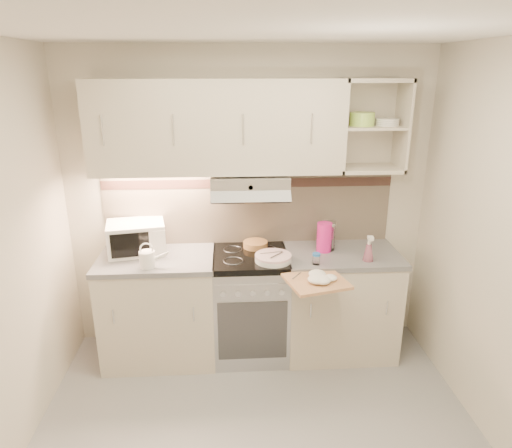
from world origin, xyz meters
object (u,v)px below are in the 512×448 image
microwave (136,237)px  spray_bottle (369,250)px  electric_range (251,304)px  watering_can (148,258)px  pink_pitcher (324,237)px  plate_stack (273,258)px  glass_jar (328,236)px  cutting_board (316,281)px

microwave → spray_bottle: microwave is taller
electric_range → watering_can: 0.95m
watering_can → pink_pitcher: pink_pitcher is taller
plate_stack → microwave: bearing=166.8°
pink_pitcher → glass_jar: 0.05m
cutting_board → spray_bottle: bearing=17.0°
electric_range → cutting_board: electric_range is taller
glass_jar → watering_can: bearing=-169.4°
electric_range → spray_bottle: spray_bottle is taller
pink_pitcher → cutting_board: (-0.15, -0.50, -0.15)m
microwave → plate_stack: 1.12m
microwave → cutting_board: bearing=-33.6°
plate_stack → pink_pitcher: (0.43, 0.18, 0.09)m
plate_stack → electric_range: bearing=140.6°
cutting_board → watering_can: bearing=153.3°
electric_range → spray_bottle: size_ratio=4.10×
microwave → glass_jar: (1.56, -0.04, -0.01)m
microwave → plate_stack: microwave is taller
plate_stack → cutting_board: 0.43m
electric_range → watering_can: (-0.78, -0.19, 0.52)m
electric_range → plate_stack: size_ratio=3.16×
electric_range → glass_jar: 0.86m
watering_can → spray_bottle: bearing=-0.3°
electric_range → watering_can: watering_can is taller
glass_jar → pink_pitcher: bearing=-137.5°
microwave → glass_jar: size_ratio=2.11×
watering_can → spray_bottle: size_ratio=1.04×
spray_bottle → cutting_board: bearing=-142.9°
electric_range → pink_pitcher: size_ratio=3.74×
watering_can → plate_stack: size_ratio=0.80×
spray_bottle → glass_jar: bearing=142.4°
microwave → watering_can: microwave is taller
watering_can → electric_range: bearing=12.9°
plate_stack → glass_jar: (0.47, 0.21, 0.09)m
glass_jar → spray_bottle: glass_jar is taller
pink_pitcher → spray_bottle: size_ratio=1.10×
plate_stack → spray_bottle: bearing=-2.8°
microwave → electric_range: bearing=-18.1°
microwave → cutting_board: microwave is taller
watering_can → spray_bottle: (1.68, 0.01, 0.02)m
pink_pitcher → plate_stack: bearing=-175.9°
electric_range → microwave: size_ratio=1.80×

